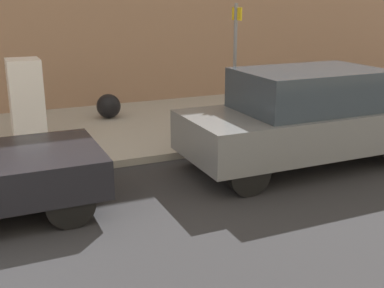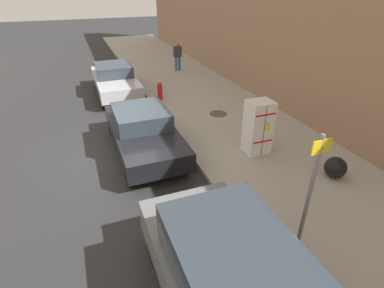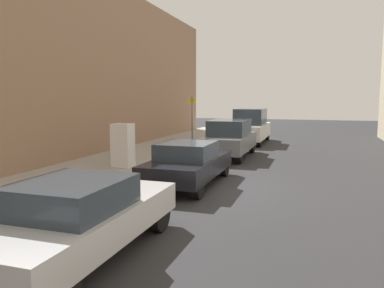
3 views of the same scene
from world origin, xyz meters
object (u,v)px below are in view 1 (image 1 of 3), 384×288
object	(u,v)px
discarded_refrigerator	(27,101)
parked_suv_gray	(308,117)
trash_bag	(109,106)
street_sign_post	(235,65)

from	to	relation	value
discarded_refrigerator	parked_suv_gray	world-z (taller)	discarded_refrigerator
trash_bag	street_sign_post	bearing A→B (deg)	34.44
street_sign_post	discarded_refrigerator	bearing A→B (deg)	-111.55
discarded_refrigerator	street_sign_post	bearing A→B (deg)	68.45
discarded_refrigerator	trash_bag	world-z (taller)	discarded_refrigerator
street_sign_post	trash_bag	size ratio (longest dim) A/B	4.63
parked_suv_gray	discarded_refrigerator	bearing A→B (deg)	-125.48
discarded_refrigerator	parked_suv_gray	xyz separation A→B (m)	(3.18, 4.47, -0.07)
trash_bag	parked_suv_gray	size ratio (longest dim) A/B	0.13
discarded_refrigerator	trash_bag	size ratio (longest dim) A/B	2.84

